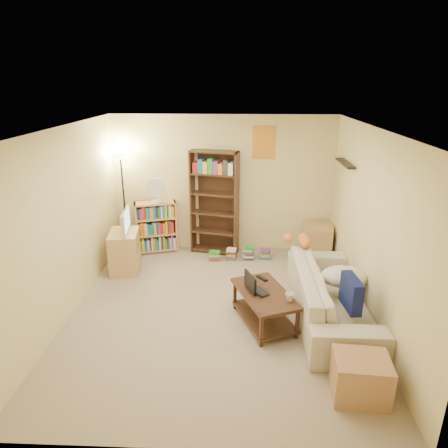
# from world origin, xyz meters

# --- Properties ---
(room) EXTENTS (4.50, 4.54, 2.52)m
(room) POSITION_xyz_m (0.00, 0.01, 1.62)
(room) COLOR tan
(room) RESTS_ON ground
(sofa) EXTENTS (2.31, 0.91, 0.67)m
(sofa) POSITION_xyz_m (1.55, -0.08, 0.34)
(sofa) COLOR beige
(sofa) RESTS_ON ground
(navy_pillow) EXTENTS (0.18, 0.45, 0.40)m
(navy_pillow) POSITION_xyz_m (1.66, -0.57, 0.64)
(navy_pillow) COLOR #12194F
(navy_pillow) RESTS_ON sofa
(cream_blanket) EXTENTS (0.62, 0.44, 0.27)m
(cream_blanket) POSITION_xyz_m (1.72, -0.02, 0.58)
(cream_blanket) COLOR beige
(cream_blanket) RESTS_ON sofa
(tabby_cat) EXTENTS (0.53, 0.19, 0.18)m
(tabby_cat) POSITION_xyz_m (1.25, 0.81, 0.76)
(tabby_cat) COLOR orange
(tabby_cat) RESTS_ON sofa
(coffee_table) EXTENTS (0.91, 1.17, 0.46)m
(coffee_table) POSITION_xyz_m (0.65, -0.26, 0.30)
(coffee_table) COLOR #44241A
(coffee_table) RESTS_ON ground
(laptop) EXTENTS (0.58, 0.58, 0.03)m
(laptop) POSITION_xyz_m (0.60, -0.20, 0.47)
(laptop) COLOR black
(laptop) RESTS_ON coffee_table
(laptop_screen) EXTENTS (0.14, 0.32, 0.23)m
(laptop_screen) POSITION_xyz_m (0.46, -0.26, 0.59)
(laptop_screen) COLOR white
(laptop_screen) RESTS_ON laptop
(mug) EXTENTS (0.23, 0.23, 0.11)m
(mug) POSITION_xyz_m (0.94, -0.46, 0.51)
(mug) COLOR silver
(mug) RESTS_ON coffee_table
(tv_remote) EXTENTS (0.16, 0.18, 0.02)m
(tv_remote) POSITION_xyz_m (0.63, 0.10, 0.47)
(tv_remote) COLOR black
(tv_remote) RESTS_ON coffee_table
(tv_stand) EXTENTS (0.54, 0.70, 0.69)m
(tv_stand) POSITION_xyz_m (-1.61, 1.21, 0.34)
(tv_stand) COLOR tan
(tv_stand) RESTS_ON ground
(television) EXTENTS (0.68, 0.27, 0.38)m
(television) POSITION_xyz_m (-1.61, 1.21, 0.88)
(television) COLOR black
(television) RESTS_ON tv_stand
(tall_bookshelf) EXTENTS (0.90, 0.48, 1.90)m
(tall_bookshelf) POSITION_xyz_m (-0.15, 2.05, 1.00)
(tall_bookshelf) COLOR #45261A
(tall_bookshelf) RESTS_ON ground
(short_bookshelf) EXTENTS (0.80, 0.50, 0.96)m
(short_bookshelf) POSITION_xyz_m (-1.24, 2.05, 0.48)
(short_bookshelf) COLOR tan
(short_bookshelf) RESTS_ON ground
(desk_fan) EXTENTS (0.34, 0.19, 0.45)m
(desk_fan) POSITION_xyz_m (-1.18, 2.00, 1.20)
(desk_fan) COLOR silver
(desk_fan) RESTS_ON short_bookshelf
(floor_lamp) EXTENTS (0.32, 0.32, 1.87)m
(floor_lamp) POSITION_xyz_m (-1.80, 2.05, 1.49)
(floor_lamp) COLOR black
(floor_lamp) RESTS_ON ground
(side_table) EXTENTS (0.63, 0.63, 0.61)m
(side_table) POSITION_xyz_m (1.72, 1.90, 0.30)
(side_table) COLOR tan
(side_table) RESTS_ON ground
(end_cabinet) EXTENTS (0.58, 0.50, 0.45)m
(end_cabinet) POSITION_xyz_m (1.55, -1.55, 0.23)
(end_cabinet) COLOR tan
(end_cabinet) RESTS_ON ground
(book_stacks) EXTENTS (1.12, 0.26, 0.24)m
(book_stacks) POSITION_xyz_m (0.34, 1.73, 0.10)
(book_stacks) COLOR red
(book_stacks) RESTS_ON ground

